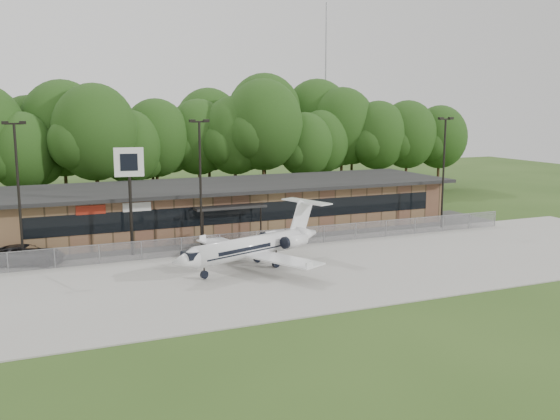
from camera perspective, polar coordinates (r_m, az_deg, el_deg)
name	(u,v)px	position (r m, az deg, el deg)	size (l,w,h in m)	color
ground	(365,303)	(36.74, 7.81, -8.42)	(160.00, 160.00, 0.00)	#2D4719
apron	(306,269)	(43.49, 2.37, -5.44)	(64.00, 18.00, 0.08)	#9E9B93
parking_lot	(248,238)	(53.81, -2.92, -2.53)	(50.00, 9.00, 0.06)	#383835
terminal	(231,206)	(57.53, -4.47, 0.41)	(41.00, 11.65, 4.30)	brown
fence	(268,239)	(49.54, -1.12, -2.69)	(46.00, 0.04, 1.52)	gray
treeline	(181,138)	(74.24, -9.04, 6.51)	(72.00, 12.00, 15.00)	#1E3711
radio_mast	(325,96)	(87.64, 4.18, 10.32)	(0.20, 0.20, 25.00)	gray
light_pole_left	(18,183)	(46.69, -22.83, 2.28)	(1.55, 0.30, 10.23)	black
light_pole_mid	(200,175)	(48.51, -7.30, 3.19)	(1.55, 0.30, 10.23)	black
light_pole_right	(444,164)	(59.05, 14.75, 4.08)	(1.55, 0.30, 10.23)	black
business_jet	(254,247)	(43.37, -2.39, -3.41)	(12.80, 11.45, 4.37)	white
suv	(26,255)	(48.07, -22.23, -3.84)	(2.45, 5.31, 1.48)	#28272A
pole_sign	(129,174)	(47.59, -13.61, 3.25)	(2.16, 0.57, 8.21)	black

